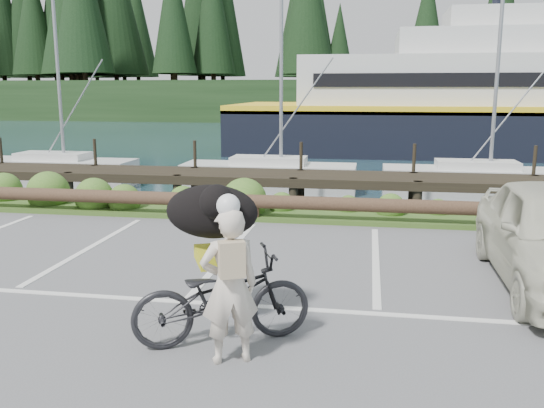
{
  "coord_description": "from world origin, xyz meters",
  "views": [
    {
      "loc": [
        2.42,
        -7.58,
        2.87
      ],
      "look_at": [
        0.95,
        1.16,
        1.1
      ],
      "focal_mm": 38.0,
      "sensor_mm": 36.0,
      "label": 1
    }
  ],
  "objects": [
    {
      "name": "bicycle",
      "position": [
        0.83,
        -1.55,
        0.54
      ],
      "size": [
        2.17,
        1.5,
        1.08
      ],
      "primitive_type": "imported",
      "rotation": [
        0.0,
        0.0,
        1.99
      ],
      "color": "black",
      "rests_on": "ground"
    },
    {
      "name": "cyclist",
      "position": [
        1.03,
        -1.99,
        0.84
      ],
      "size": [
        0.73,
        0.62,
        1.69
      ],
      "primitive_type": "imported",
      "rotation": [
        0.0,
        0.0,
        3.57
      ],
      "color": "beige",
      "rests_on": "ground"
    },
    {
      "name": "harbor_backdrop",
      "position": [
        0.39,
        78.47,
        -0.0
      ],
      "size": [
        170.0,
        160.0,
        30.0
      ],
      "color": "#19313C",
      "rests_on": "ground"
    },
    {
      "name": "dog",
      "position": [
        0.56,
        -0.95,
        1.41
      ],
      "size": [
        0.98,
        1.28,
        0.66
      ],
      "primitive_type": "ellipsoid",
      "rotation": [
        0.0,
        0.0,
        1.99
      ],
      "color": "black",
      "rests_on": "bicycle"
    },
    {
      "name": "ground",
      "position": [
        0.0,
        0.0,
        0.0
      ],
      "size": [
        72.0,
        72.0,
        0.0
      ],
      "primitive_type": "plane",
      "color": "#545456"
    },
    {
      "name": "vegetation_strip",
      "position": [
        0.0,
        5.3,
        0.05
      ],
      "size": [
        34.0,
        1.6,
        0.1
      ],
      "primitive_type": "cube",
      "color": "#3D5B21",
      "rests_on": "ground"
    },
    {
      "name": "log_rail",
      "position": [
        0.0,
        4.6,
        0.0
      ],
      "size": [
        32.0,
        0.3,
        0.6
      ],
      "primitive_type": null,
      "color": "#443021",
      "rests_on": "ground"
    }
  ]
}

